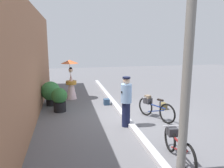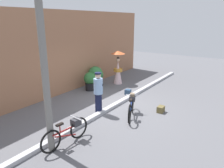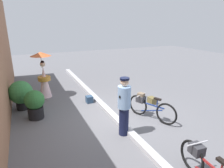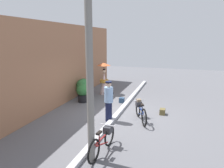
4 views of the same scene
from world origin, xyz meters
TOP-DOWN VIEW (x-y plane):
  - ground_plane at (0.00, 0.00)m, footprint 30.00×30.00m
  - building_wall at (0.00, 3.18)m, footprint 14.00×0.40m
  - sidewalk_curb at (0.00, 0.00)m, footprint 14.00×0.20m
  - bicycle_near_officer at (-2.95, -0.45)m, footprint 1.65×0.48m
  - bicycle_far_side at (-0.26, -1.00)m, footprint 1.56×0.76m
  - person_officer at (-0.76, 0.15)m, footprint 0.34×0.37m
  - person_with_parasol at (3.05, 1.74)m, footprint 0.78×0.78m
  - potted_plant_by_door at (2.17, 2.60)m, footprint 0.82×0.80m
  - potted_plant_small at (1.23, 2.23)m, footprint 0.62×0.61m
  - backpack_on_pavement at (1.73, 0.30)m, footprint 0.25×0.24m
  - backpack_spare at (0.67, -1.80)m, footprint 0.31×0.23m
  - utility_pole at (-3.42, -0.29)m, footprint 0.18×0.18m

SIDE VIEW (x-z plane):
  - ground_plane at x=0.00m, z-range 0.00..0.00m
  - sidewalk_curb at x=0.00m, z-range 0.00..0.12m
  - backpack_spare at x=0.67m, z-range 0.01..0.25m
  - backpack_on_pavement at x=1.73m, z-range 0.01..0.26m
  - bicycle_near_officer at x=-2.95m, z-range 0.02..0.75m
  - bicycle_far_side at x=-0.26m, z-range 0.02..0.79m
  - potted_plant_small at x=1.23m, z-range 0.04..0.97m
  - potted_plant_by_door at x=2.17m, z-range 0.06..1.08m
  - person_officer at x=-0.76m, z-range 0.05..1.65m
  - person_with_parasol at x=3.05m, z-range 0.00..1.82m
  - building_wall at x=0.00m, z-range 0.00..3.89m
  - utility_pole at x=-3.42m, z-range 0.00..4.80m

